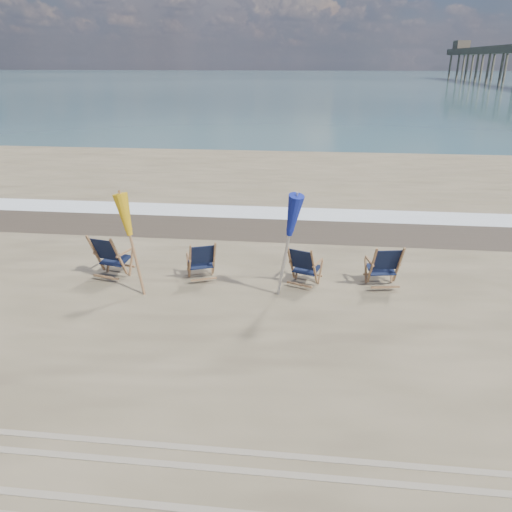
# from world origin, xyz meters

# --- Properties ---
(ocean) EXTENTS (400.00, 400.00, 0.00)m
(ocean) POSITION_xyz_m (0.00, 128.00, 0.00)
(ocean) COLOR #3D5E65
(ocean) RESTS_ON ground
(surf_foam) EXTENTS (200.00, 1.40, 0.01)m
(surf_foam) POSITION_xyz_m (0.00, 8.30, 0.00)
(surf_foam) COLOR silver
(surf_foam) RESTS_ON ground
(wet_sand_strip) EXTENTS (200.00, 2.60, 0.00)m
(wet_sand_strip) POSITION_xyz_m (0.00, 6.80, 0.00)
(wet_sand_strip) COLOR #42362A
(wet_sand_strip) RESTS_ON ground
(tire_tracks) EXTENTS (80.00, 1.30, 0.01)m
(tire_tracks) POSITION_xyz_m (0.00, -2.80, 0.01)
(tire_tracks) COLOR gray
(tire_tracks) RESTS_ON ground
(beach_chair_0) EXTENTS (0.85, 0.91, 1.07)m
(beach_chair_0) POSITION_xyz_m (-3.05, 2.62, 0.54)
(beach_chair_0) COLOR black
(beach_chair_0) RESTS_ON ground
(beach_chair_1) EXTENTS (0.82, 0.86, 0.95)m
(beach_chair_1) POSITION_xyz_m (-1.01, 2.93, 0.47)
(beach_chair_1) COLOR black
(beach_chair_1) RESTS_ON ground
(beach_chair_2) EXTENTS (0.83, 0.87, 0.96)m
(beach_chair_2) POSITION_xyz_m (1.17, 2.69, 0.48)
(beach_chair_2) COLOR black
(beach_chair_2) RESTS_ON ground
(beach_chair_3) EXTENTS (0.78, 0.84, 1.02)m
(beach_chair_3) POSITION_xyz_m (2.94, 2.92, 0.51)
(beach_chair_3) COLOR black
(beach_chair_3) RESTS_ON ground
(umbrella_yellow) EXTENTS (0.30, 0.30, 2.12)m
(umbrella_yellow) POSITION_xyz_m (-2.50, 2.10, 1.60)
(umbrella_yellow) COLOR #8C623E
(umbrella_yellow) RESTS_ON ground
(umbrella_blue) EXTENTS (0.30, 0.30, 2.29)m
(umbrella_blue) POSITION_xyz_m (0.60, 2.15, 1.76)
(umbrella_blue) COLOR #A5A5AD
(umbrella_blue) RESTS_ON ground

